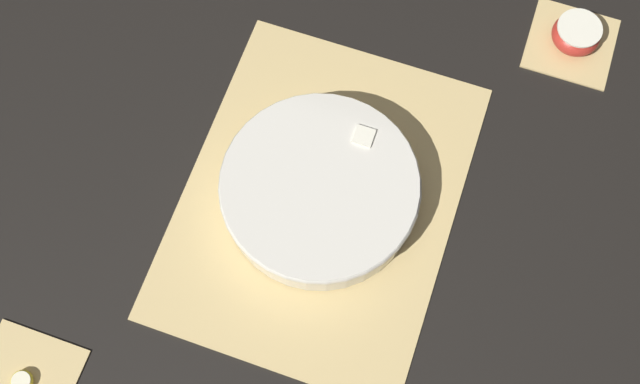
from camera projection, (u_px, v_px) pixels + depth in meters
name	position (u px, v px, depth m)	size (l,w,h in m)	color
ground_plane	(320.00, 199.00, 1.03)	(6.00, 6.00, 0.00)	black
bamboo_mat_center	(320.00, 198.00, 1.02)	(0.48, 0.36, 0.01)	#D6B775
coaster_mat_near_right	(571.00, 43.00, 1.11)	(0.13, 0.13, 0.01)	#D6B775
coaster_mat_far_left	(24.00, 382.00, 0.94)	(0.13, 0.13, 0.01)	#D6B775
fruit_salad_bowl	(320.00, 190.00, 0.99)	(0.27, 0.27, 0.06)	silver
apple_half	(576.00, 34.00, 1.09)	(0.07, 0.07, 0.04)	#B72D23
banana_coin_single	(22.00, 381.00, 0.93)	(0.03, 0.03, 0.01)	#F7EFC6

